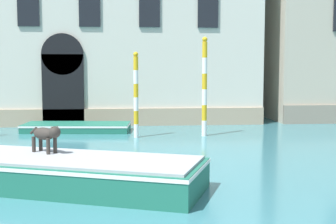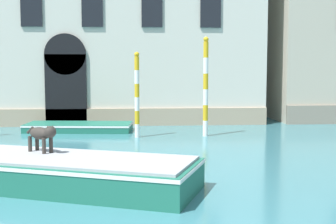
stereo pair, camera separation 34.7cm
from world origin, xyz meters
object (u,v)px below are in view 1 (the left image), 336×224
(dog_on_deck, at_px, (46,134))
(mooring_pole_0, at_px, (204,86))
(boat_moored_near_palazzo, at_px, (77,127))
(mooring_pole_3, at_px, (136,95))
(boat_foreground, at_px, (51,171))

(dog_on_deck, relative_size, mooring_pole_0, 0.21)
(dog_on_deck, xyz_separation_m, mooring_pole_0, (5.15, 7.30, 0.84))
(boat_moored_near_palazzo, distance_m, mooring_pole_3, 3.61)
(mooring_pole_0, bearing_deg, dog_on_deck, -125.18)
(boat_foreground, relative_size, boat_moored_near_palazzo, 1.59)
(boat_moored_near_palazzo, relative_size, mooring_pole_3, 1.39)
(boat_foreground, bearing_deg, mooring_pole_0, 78.16)
(mooring_pole_3, bearing_deg, mooring_pole_0, 3.20)
(boat_foreground, height_order, boat_moored_near_palazzo, boat_foreground)
(boat_foreground, xyz_separation_m, mooring_pole_0, (4.99, 7.73, 1.64))
(boat_moored_near_palazzo, relative_size, mooring_pole_0, 1.18)
(dog_on_deck, height_order, mooring_pole_0, mooring_pole_0)
(dog_on_deck, distance_m, boat_moored_near_palazzo, 9.24)
(dog_on_deck, relative_size, boat_moored_near_palazzo, 0.18)
(boat_foreground, bearing_deg, mooring_pole_3, 94.77)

